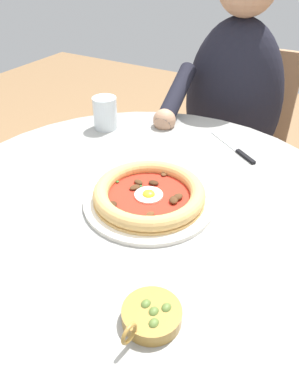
{
  "coord_description": "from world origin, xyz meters",
  "views": [
    {
      "loc": [
        -0.57,
        -0.35,
        1.24
      ],
      "look_at": [
        -0.02,
        -0.03,
        0.79
      ],
      "focal_mm": 34.54,
      "sensor_mm": 36.0,
      "label": 1
    }
  ],
  "objects_px": {
    "pizza_on_plate": "(149,195)",
    "cafe_chair_diner": "(236,138)",
    "water_glass": "(105,115)",
    "dining_table": "(143,249)",
    "diner_person": "(225,153)",
    "olive_pan": "(151,315)",
    "steak_knife": "(238,151)"
  },
  "relations": [
    {
      "from": "pizza_on_plate",
      "to": "cafe_chair_diner",
      "type": "bearing_deg",
      "value": 3.92
    },
    {
      "from": "pizza_on_plate",
      "to": "water_glass",
      "type": "height_order",
      "value": "water_glass"
    },
    {
      "from": "dining_table",
      "to": "cafe_chair_diner",
      "type": "distance_m",
      "value": 0.82
    },
    {
      "from": "water_glass",
      "to": "diner_person",
      "type": "bearing_deg",
      "value": -31.98
    },
    {
      "from": "pizza_on_plate",
      "to": "dining_table",
      "type": "bearing_deg",
      "value": 75.78
    },
    {
      "from": "dining_table",
      "to": "diner_person",
      "type": "xyz_separation_m",
      "value": [
        0.67,
        0.03,
        -0.06
      ]
    },
    {
      "from": "water_glass",
      "to": "olive_pan",
      "type": "height_order",
      "value": "water_glass"
    },
    {
      "from": "water_glass",
      "to": "diner_person",
      "type": "xyz_separation_m",
      "value": [
        0.41,
        -0.26,
        -0.26
      ]
    },
    {
      "from": "steak_knife",
      "to": "cafe_chair_diner",
      "type": "bearing_deg",
      "value": 16.82
    },
    {
      "from": "olive_pan",
      "to": "cafe_chair_diner",
      "type": "xyz_separation_m",
      "value": [
        1.08,
        0.21,
        -0.23
      ]
    },
    {
      "from": "olive_pan",
      "to": "diner_person",
      "type": "distance_m",
      "value": 0.99
    },
    {
      "from": "pizza_on_plate",
      "to": "olive_pan",
      "type": "height_order",
      "value": "olive_pan"
    },
    {
      "from": "dining_table",
      "to": "olive_pan",
      "type": "xyz_separation_m",
      "value": [
        -0.27,
        -0.18,
        0.17
      ]
    },
    {
      "from": "olive_pan",
      "to": "diner_person",
      "type": "xyz_separation_m",
      "value": [
        0.94,
        0.21,
        -0.23
      ]
    },
    {
      "from": "olive_pan",
      "to": "cafe_chair_diner",
      "type": "distance_m",
      "value": 1.12
    },
    {
      "from": "pizza_on_plate",
      "to": "steak_knife",
      "type": "relative_size",
      "value": 1.7
    },
    {
      "from": "dining_table",
      "to": "pizza_on_plate",
      "type": "distance_m",
      "value": 0.18
    },
    {
      "from": "dining_table",
      "to": "olive_pan",
      "type": "bearing_deg",
      "value": -146.32
    },
    {
      "from": "water_glass",
      "to": "pizza_on_plate",
      "type": "bearing_deg",
      "value": -130.62
    },
    {
      "from": "steak_knife",
      "to": "diner_person",
      "type": "distance_m",
      "value": 0.44
    },
    {
      "from": "pizza_on_plate",
      "to": "diner_person",
      "type": "xyz_separation_m",
      "value": [
        0.67,
        0.05,
        -0.24
      ]
    },
    {
      "from": "cafe_chair_diner",
      "to": "dining_table",
      "type": "bearing_deg",
      "value": -177.53
    },
    {
      "from": "cafe_chair_diner",
      "to": "water_glass",
      "type": "bearing_deg",
      "value": 155.6
    },
    {
      "from": "dining_table",
      "to": "water_glass",
      "type": "height_order",
      "value": "water_glass"
    },
    {
      "from": "cafe_chair_diner",
      "to": "steak_knife",
      "type": "bearing_deg",
      "value": -163.18
    },
    {
      "from": "steak_knife",
      "to": "diner_person",
      "type": "bearing_deg",
      "value": 22.39
    },
    {
      "from": "water_glass",
      "to": "steak_knife",
      "type": "bearing_deg",
      "value": -82.18
    },
    {
      "from": "dining_table",
      "to": "water_glass",
      "type": "relative_size",
      "value": 10.27
    },
    {
      "from": "dining_table",
      "to": "cafe_chair_diner",
      "type": "xyz_separation_m",
      "value": [
        0.81,
        0.04,
        -0.06
      ]
    },
    {
      "from": "pizza_on_plate",
      "to": "diner_person",
      "type": "distance_m",
      "value": 0.72
    },
    {
      "from": "pizza_on_plate",
      "to": "olive_pan",
      "type": "distance_m",
      "value": 0.31
    },
    {
      "from": "pizza_on_plate",
      "to": "water_glass",
      "type": "bearing_deg",
      "value": 49.38
    }
  ]
}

